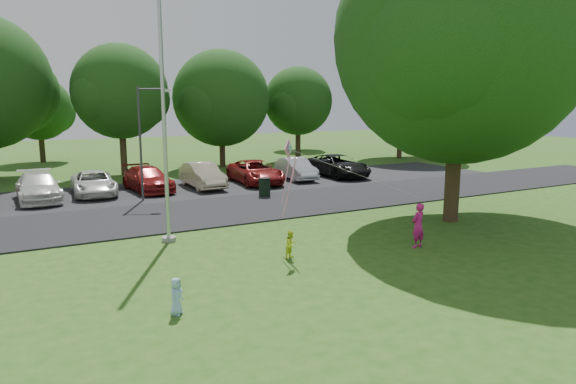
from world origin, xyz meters
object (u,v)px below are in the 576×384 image
street_lamp (145,133)px  big_tree (460,44)px  child_blue (176,296)px  child_yellow (291,245)px  kite (291,163)px  flagpole (164,125)px  trash_can (265,187)px  woman (418,225)px

street_lamp → big_tree: 15.09m
big_tree → child_blue: size_ratio=13.89×
child_blue → street_lamp: bearing=33.0°
child_yellow → child_blue: child_yellow is taller
child_yellow → kite: kite is taller
kite → big_tree: bearing=-34.1°
flagpole → big_tree: (11.31, -2.56, 3.05)m
trash_can → woman: bearing=-87.2°
street_lamp → kite: 11.36m
street_lamp → child_yellow: 12.29m
street_lamp → child_blue: 14.93m
woman → kite: (-4.11, 1.62, 2.24)m
kite → street_lamp: bearing=61.9°
child_yellow → kite: 2.66m
trash_can → child_blue: 15.17m
child_yellow → trash_can: bearing=44.4°
trash_can → child_yellow: bearing=-111.3°
trash_can → kite: size_ratio=0.23×
flagpole → big_tree: size_ratio=0.80×
kite → child_blue: bearing=174.6°
street_lamp → big_tree: bearing=-23.2°
trash_can → big_tree: size_ratio=0.08×
flagpole → child_yellow: 6.11m
big_tree → child_blue: bearing=-163.2°
street_lamp → woman: street_lamp is taller
trash_can → child_yellow: size_ratio=1.13×
kite → child_yellow: bearing=-157.0°
flagpole → street_lamp: (1.12, 7.91, -0.73)m
street_lamp → kite: size_ratio=1.29×
kite → flagpole: bearing=96.2°
street_lamp → woman: size_ratio=3.67×
woman → child_blue: bearing=-3.4°
child_yellow → woman: bearing=-36.9°
woman → kite: size_ratio=0.35×
flagpole → child_yellow: size_ratio=11.02×
big_tree → trash_can: bearing=117.2°
woman → street_lamp: bearing=-77.4°
flagpole → kite: flagpole is taller
flagpole → trash_can: bearing=42.0°
big_tree → child_yellow: size_ratio=13.84×
child_blue → kite: bearing=-12.7°
big_tree → child_yellow: big_tree is taller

